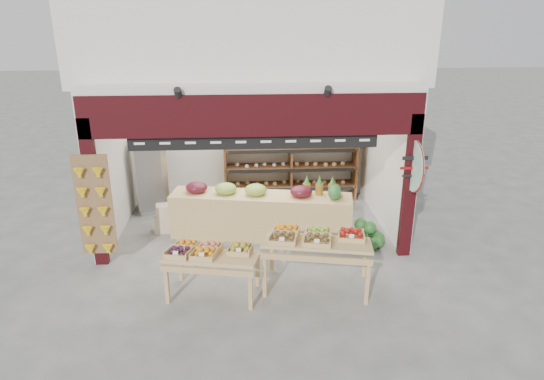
{
  "coord_description": "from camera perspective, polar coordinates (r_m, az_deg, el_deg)",
  "views": [
    {
      "loc": [
        -0.19,
        -8.95,
        4.25
      ],
      "look_at": [
        0.36,
        -0.2,
        1.01
      ],
      "focal_mm": 32.0,
      "sensor_mm": 36.0,
      "label": 1
    }
  ],
  "objects": [
    {
      "name": "shop_structure",
      "position": [
        10.57,
        -2.67,
        18.44
      ],
      "size": [
        6.36,
        5.12,
        5.4
      ],
      "color": "silver",
      "rests_on": "ground"
    },
    {
      "name": "banana_board",
      "position": [
        8.76,
        -20.16,
        -2.02
      ],
      "size": [
        0.6,
        0.15,
        1.8
      ],
      "color": "olive",
      "rests_on": "ground"
    },
    {
      "name": "refrigerator",
      "position": [
        11.1,
        -13.94,
        1.66
      ],
      "size": [
        0.77,
        0.77,
        1.65
      ],
      "primitive_type": "cube",
      "rotation": [
        0.0,
        0.0,
        0.23
      ],
      "color": "silver",
      "rests_on": "ground"
    },
    {
      "name": "display_table_left",
      "position": [
        7.68,
        -7.67,
        -7.43
      ],
      "size": [
        1.54,
        1.05,
        0.93
      ],
      "color": "tan",
      "rests_on": "ground"
    },
    {
      "name": "ground",
      "position": [
        9.91,
        -2.13,
        -5.15
      ],
      "size": [
        60.0,
        60.0,
        0.0
      ],
      "primitive_type": "plane",
      "color": "#61615C",
      "rests_on": "ground"
    },
    {
      "name": "back_shelving",
      "position": [
        11.35,
        2.24,
        4.54
      ],
      "size": [
        3.12,
        0.51,
        1.92
      ],
      "color": "brown",
      "rests_on": "ground"
    },
    {
      "name": "mid_counter",
      "position": [
        9.62,
        -1.4,
        -2.82
      ],
      "size": [
        3.61,
        1.3,
        1.11
      ],
      "color": "tan",
      "rests_on": "ground"
    },
    {
      "name": "display_table_right",
      "position": [
        7.8,
        4.89,
        -5.8
      ],
      "size": [
        1.85,
        1.26,
        1.07
      ],
      "color": "tan",
      "rests_on": "ground"
    },
    {
      "name": "gift_sign",
      "position": [
        8.71,
        16.35,
        2.73
      ],
      "size": [
        0.04,
        0.93,
        0.92
      ],
      "color": "#A4CEB9",
      "rests_on": "ground"
    },
    {
      "name": "watermelon_pile",
      "position": [
        9.54,
        11.14,
        -5.46
      ],
      "size": [
        0.68,
        0.63,
        0.48
      ],
      "color": "#184A1C",
      "rests_on": "ground"
    },
    {
      "name": "cardboard_stack",
      "position": [
        10.19,
        -11.23,
        -3.48
      ],
      "size": [
        0.97,
        0.71,
        0.59
      ],
      "color": "beige",
      "rests_on": "ground"
    }
  ]
}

